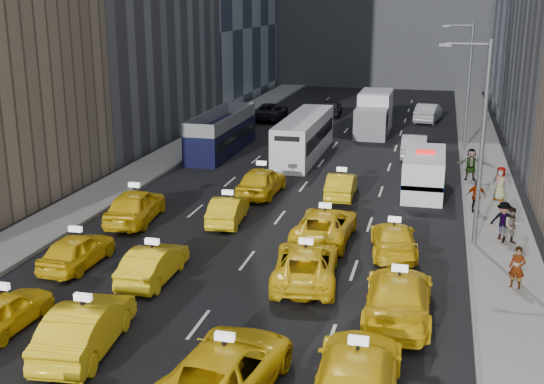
{
  "coord_description": "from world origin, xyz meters",
  "views": [
    {
      "loc": [
        7.44,
        -17.69,
        10.63
      ],
      "look_at": [
        0.18,
        11.63,
        2.0
      ],
      "focal_mm": 45.0,
      "sensor_mm": 36.0,
      "label": 1
    }
  ],
  "objects": [
    {
      "name": "misc_car_1",
      "position": [
        -7.38,
        41.47,
        0.76
      ],
      "size": [
        2.61,
        5.5,
        1.52
      ],
      "primitive_type": "imported",
      "rotation": [
        0.0,
        0.0,
        3.16
      ],
      "color": "black",
      "rests_on": "ground"
    },
    {
      "name": "double_decker",
      "position": [
        -7.44,
        27.56,
        1.41
      ],
      "size": [
        3.56,
        10.04,
        2.86
      ],
      "rotation": [
        0.0,
        0.0,
        -0.14
      ],
      "color": "black",
      "rests_on": "ground"
    },
    {
      "name": "taxi_13",
      "position": [
        -2.27,
        12.59,
        0.67
      ],
      "size": [
        1.8,
        4.16,
        1.33
      ],
      "primitive_type": "imported",
      "rotation": [
        0.0,
        0.0,
        3.24
      ],
      "color": "yellow",
      "rests_on": "ground"
    },
    {
      "name": "pedestrian_3",
      "position": [
        9.52,
        16.86,
        0.98
      ],
      "size": [
        1.05,
        0.66,
        1.67
      ],
      "primitive_type": "imported",
      "rotation": [
        0.0,
        0.0,
        0.23
      ],
      "color": "gray",
      "rests_on": "sidewalk_east"
    },
    {
      "name": "curb_west",
      "position": [
        -9.05,
        25.0,
        0.09
      ],
      "size": [
        0.15,
        90.0,
        0.18
      ],
      "primitive_type": "cube",
      "color": "slate",
      "rests_on": "ground"
    },
    {
      "name": "taxi_11",
      "position": [
        6.49,
        4.12,
        0.81
      ],
      "size": [
        2.42,
        5.63,
        1.62
      ],
      "primitive_type": "imported",
      "rotation": [
        0.0,
        0.0,
        3.17
      ],
      "color": "yellow",
      "rests_on": "ground"
    },
    {
      "name": "sidewalk_east",
      "position": [
        10.5,
        25.0,
        0.07
      ],
      "size": [
        3.0,
        90.0,
        0.15
      ],
      "primitive_type": "cube",
      "color": "gray",
      "rests_on": "ground"
    },
    {
      "name": "misc_car_0",
      "position": [
        5.91,
        29.47,
        0.79
      ],
      "size": [
        1.74,
        4.83,
        1.58
      ],
      "primitive_type": "imported",
      "rotation": [
        0.0,
        0.0,
        3.15
      ],
      "color": "#B9BAC1",
      "rests_on": "ground"
    },
    {
      "name": "pedestrian_5",
      "position": [
        9.47,
        23.34,
        1.1
      ],
      "size": [
        1.8,
        0.64,
        1.9
      ],
      "primitive_type": "imported",
      "rotation": [
        0.0,
        0.0,
        0.08
      ],
      "color": "gray",
      "rests_on": "sidewalk_east"
    },
    {
      "name": "taxi_10",
      "position": [
        2.81,
        6.44,
        0.72
      ],
      "size": [
        3.04,
        5.45,
        1.44
      ],
      "primitive_type": "imported",
      "rotation": [
        0.0,
        0.0,
        3.27
      ],
      "color": "yellow",
      "rests_on": "ground"
    },
    {
      "name": "streetlight_far",
      "position": [
        9.18,
        32.0,
        4.92
      ],
      "size": [
        2.15,
        0.22,
        9.0
      ],
      "color": "#595B60",
      "rests_on": "ground"
    },
    {
      "name": "curb_east",
      "position": [
        9.05,
        25.0,
        0.09
      ],
      "size": [
        0.15,
        90.0,
        0.18
      ],
      "primitive_type": "cube",
      "color": "slate",
      "rests_on": "ground"
    },
    {
      "name": "taxi_5",
      "position": [
        -2.79,
        -0.49,
        0.79
      ],
      "size": [
        2.18,
        4.96,
        1.58
      ],
      "primitive_type": "imported",
      "rotation": [
        0.0,
        0.0,
        3.25
      ],
      "color": "yellow",
      "rests_on": "ground"
    },
    {
      "name": "taxi_12",
      "position": [
        -6.73,
        11.65,
        0.83
      ],
      "size": [
        2.47,
        5.06,
        1.66
      ],
      "primitive_type": "imported",
      "rotation": [
        0.0,
        0.0,
        3.25
      ],
      "color": "yellow",
      "rests_on": "ground"
    },
    {
      "name": "taxi_16",
      "position": [
        -1.93,
        17.72,
        0.8
      ],
      "size": [
        2.06,
        4.79,
        1.61
      ],
      "primitive_type": "imported",
      "rotation": [
        0.0,
        0.0,
        3.11
      ],
      "color": "yellow",
      "rests_on": "ground"
    },
    {
      "name": "taxi_7",
      "position": [
        5.75,
        -1.32,
        0.83
      ],
      "size": [
        2.5,
        5.76,
        1.65
      ],
      "primitive_type": "imported",
      "rotation": [
        0.0,
        0.0,
        3.17
      ],
      "color": "yellow",
      "rests_on": "ground"
    },
    {
      "name": "taxi_17",
      "position": [
        2.46,
        18.34,
        0.68
      ],
      "size": [
        1.6,
        4.2,
        1.37
      ],
      "primitive_type": "imported",
      "rotation": [
        0.0,
        0.0,
        3.18
      ],
      "color": "yellow",
      "rests_on": "ground"
    },
    {
      "name": "streetlight_near",
      "position": [
        9.18,
        12.0,
        4.92
      ],
      "size": [
        2.15,
        0.22,
        9.0
      ],
      "color": "#595B60",
      "rests_on": "ground"
    },
    {
      "name": "pedestrian_0",
      "position": [
        10.64,
        7.42,
        0.96
      ],
      "size": [
        0.69,
        0.57,
        1.61
      ],
      "primitive_type": "imported",
      "rotation": [
        0.0,
        0.0,
        -0.36
      ],
      "color": "gray",
      "rests_on": "sidewalk_east"
    },
    {
      "name": "taxi_9",
      "position": [
        -2.98,
        5.15,
        0.69
      ],
      "size": [
        1.51,
        4.2,
        1.38
      ],
      "primitive_type": "imported",
      "rotation": [
        0.0,
        0.0,
        3.15
      ],
      "color": "yellow",
      "rests_on": "ground"
    },
    {
      "name": "taxi_6",
      "position": [
        2.17,
        -1.77,
        0.77
      ],
      "size": [
        3.21,
        5.81,
        1.54
      ],
      "primitive_type": "imported",
      "rotation": [
        0.0,
        0.0,
        3.02
      ],
      "color": "yellow",
      "rests_on": "ground"
    },
    {
      "name": "taxi_14",
      "position": [
        2.74,
        11.22,
        0.72
      ],
      "size": [
        2.52,
        5.26,
        1.45
      ],
      "primitive_type": "imported",
      "rotation": [
        0.0,
        0.0,
        3.12
      ],
      "color": "yellow",
      "rests_on": "ground"
    },
    {
      "name": "box_truck",
      "position": [
        2.33,
        37.31,
        1.62
      ],
      "size": [
        2.56,
        7.24,
        3.3
      ],
      "rotation": [
        0.0,
        0.0,
        0.01
      ],
      "color": "white",
      "rests_on": "ground"
    },
    {
      "name": "pedestrian_4",
      "position": [
        10.85,
        19.36,
        1.06
      ],
      "size": [
        1.02,
        0.82,
        1.83
      ],
      "primitive_type": "imported",
      "rotation": [
        0.0,
        0.0,
        -0.43
      ],
      "color": "gray",
      "rests_on": "sidewalk_east"
    },
    {
      "name": "pedestrian_1",
      "position": [
        10.89,
        12.42,
        0.97
      ],
      "size": [
        0.86,
        0.56,
        1.64
      ],
      "primitive_type": "imported",
      "rotation": [
        0.0,
        0.0,
        0.16
      ],
      "color": "gray",
      "rests_on": "sidewalk_east"
    },
    {
      "name": "ground",
      "position": [
        0.0,
        0.0,
        0.0
      ],
      "size": [
        160.0,
        160.0,
        0.0
      ],
      "primitive_type": "plane",
      "color": "black",
      "rests_on": "ground"
    },
    {
      "name": "taxi_15",
      "position": [
        5.89,
        10.3,
        0.67
      ],
      "size": [
        2.44,
        4.79,
        1.33
      ],
      "primitive_type": "imported",
      "rotation": [
        0.0,
        0.0,
        3.27
      ],
      "color": "yellow",
      "rests_on": "ground"
    },
    {
      "name": "nypd_van",
      "position": [
        6.83,
        20.35,
        1.11
      ],
      "size": [
        2.3,
        5.76,
        2.46
      ],
      "rotation": [
        0.0,
        0.0,
        0.01
      ],
      "color": "white",
      "rests_on": "ground"
    },
    {
      "name": "pedestrian_2",
      "position": [
        10.54,
        12.88,
        1.03
      ],
      "size": [
        1.22,
        0.75,
        1.76
      ],
      "primitive_type": "imported",
      "rotation": [
        0.0,
        0.0,
        -0.26
      ],
      "color": "gray",
      "rests_on": "sidewalk_east"
    },
    {
      "name": "misc_car_3",
      "position": [
        -2.35,
        44.9,
        0.77
      ],
      "size": [
        2.17,
        4.63,
        1.53
      ],
      "primitive_type": "imported",
      "rotation": [
        0.0,
        0.0,
        3.22
      ],
      "color": "black",
      "rests_on": "ground"
    },
    {
      "name": "taxi_8",
      "position": [
        -6.58,
        5.72,
        0.7
      ],
      "size": [
        1.76,
        4.13,
        1.39
      ],
      "primitive_type": "imported",
      "rotation": [
        0.0,
        0.0,
        3.11
      ],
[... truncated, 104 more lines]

